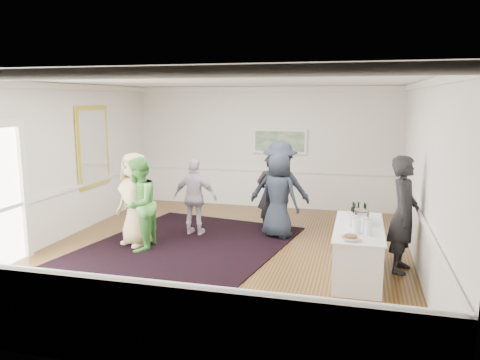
% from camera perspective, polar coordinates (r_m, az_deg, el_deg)
% --- Properties ---
extents(floor, '(8.00, 8.00, 0.00)m').
position_cam_1_polar(floor, '(8.99, -2.15, -8.81)').
color(floor, brown).
rests_on(floor, ground).
extents(ceiling, '(7.00, 8.00, 0.02)m').
position_cam_1_polar(ceiling, '(8.52, -2.29, 12.02)').
color(ceiling, white).
rests_on(ceiling, wall_back).
extents(wall_left, '(0.02, 8.00, 3.20)m').
position_cam_1_polar(wall_left, '(10.18, -21.47, 1.97)').
color(wall_left, white).
rests_on(wall_left, floor).
extents(wall_right, '(0.02, 8.00, 3.20)m').
position_cam_1_polar(wall_right, '(8.33, 21.53, 0.33)').
color(wall_right, white).
rests_on(wall_right, floor).
extents(wall_back, '(7.00, 0.02, 3.20)m').
position_cam_1_polar(wall_back, '(12.47, 3.06, 3.98)').
color(wall_back, white).
rests_on(wall_back, floor).
extents(wall_front, '(7.00, 0.02, 3.20)m').
position_cam_1_polar(wall_front, '(5.00, -15.54, -5.38)').
color(wall_front, white).
rests_on(wall_front, floor).
extents(wainscoting, '(7.00, 8.00, 1.00)m').
position_cam_1_polar(wainscoting, '(8.85, -2.17, -5.74)').
color(wainscoting, white).
rests_on(wainscoting, floor).
extents(mirror, '(0.05, 1.25, 1.85)m').
position_cam_1_polar(mirror, '(11.20, -17.45, 3.90)').
color(mirror, yellow).
rests_on(mirror, wall_left).
extents(landscape_painting, '(1.44, 0.06, 0.66)m').
position_cam_1_polar(landscape_painting, '(12.33, 4.85, 4.73)').
color(landscape_painting, white).
rests_on(landscape_painting, wall_back).
extents(area_rug, '(4.29, 5.19, 0.02)m').
position_cam_1_polar(area_rug, '(9.28, -7.00, -8.21)').
color(area_rug, black).
rests_on(area_rug, floor).
extents(serving_table, '(0.78, 2.04, 0.83)m').
position_cam_1_polar(serving_table, '(8.02, 14.18, -8.33)').
color(serving_table, white).
rests_on(serving_table, floor).
extents(bartender, '(0.61, 0.80, 1.97)m').
position_cam_1_polar(bartender, '(8.26, 19.31, -3.96)').
color(bartender, black).
rests_on(bartender, floor).
extents(guest_tan, '(1.07, 0.92, 1.85)m').
position_cam_1_polar(guest_tan, '(9.41, -12.65, -2.34)').
color(guest_tan, tan).
rests_on(guest_tan, floor).
extents(guest_green, '(0.77, 0.94, 1.80)m').
position_cam_1_polar(guest_green, '(9.12, -12.24, -2.91)').
color(guest_green, green).
rests_on(guest_green, floor).
extents(guest_lilac, '(0.97, 0.42, 1.63)m').
position_cam_1_polar(guest_lilac, '(9.96, -5.50, -2.12)').
color(guest_lilac, '#BDB2C7').
rests_on(guest_lilac, floor).
extents(guest_dark_a, '(1.33, 0.83, 1.98)m').
position_cam_1_polar(guest_dark_a, '(10.20, 4.88, -0.83)').
color(guest_dark_a, '#202836').
rests_on(guest_dark_a, floor).
extents(guest_dark_b, '(0.74, 0.66, 1.69)m').
position_cam_1_polar(guest_dark_b, '(10.22, 3.72, -1.61)').
color(guest_dark_b, black).
rests_on(guest_dark_b, floor).
extents(guest_navy, '(1.02, 0.88, 1.78)m').
position_cam_1_polar(guest_navy, '(9.78, 4.75, -1.90)').
color(guest_navy, '#202836').
rests_on(guest_navy, floor).
extents(wine_bottles, '(0.28, 0.20, 0.31)m').
position_cam_1_polar(wine_bottles, '(8.32, 14.31, -3.64)').
color(wine_bottles, black).
rests_on(wine_bottles, serving_table).
extents(juice_pitchers, '(0.38, 0.54, 0.24)m').
position_cam_1_polar(juice_pitchers, '(7.60, 14.32, -5.19)').
color(juice_pitchers, '#6AA139').
rests_on(juice_pitchers, serving_table).
extents(ice_bucket, '(0.26, 0.26, 0.25)m').
position_cam_1_polar(ice_bucket, '(8.04, 14.63, -4.42)').
color(ice_bucket, silver).
rests_on(ice_bucket, serving_table).
extents(nut_bowl, '(0.28, 0.28, 0.08)m').
position_cam_1_polar(nut_bowl, '(7.12, 13.35, -6.85)').
color(nut_bowl, white).
rests_on(nut_bowl, serving_table).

